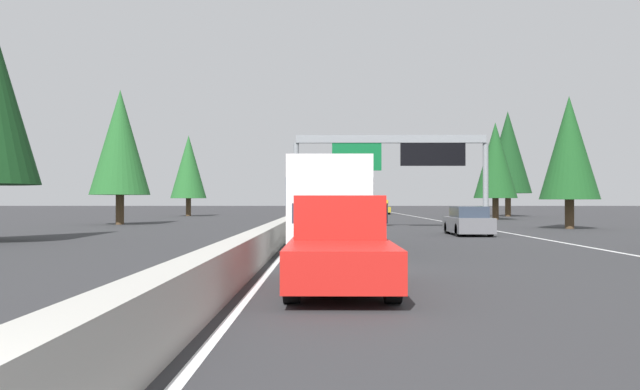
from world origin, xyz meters
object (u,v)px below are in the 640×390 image
at_px(box_truck_near_center, 326,202).
at_px(conifer_right_mid, 495,160).
at_px(conifer_left_mid, 189,167).
at_px(sedan_far_center, 468,222).
at_px(sedan_far_left, 327,206).
at_px(pickup_far_right, 381,207).
at_px(minivan_mid_right, 327,211).
at_px(conifer_right_far, 508,152).
at_px(sign_gantry_overhead, 394,154).
at_px(conifer_right_near, 569,148).
at_px(sedan_mid_left, 328,210).
at_px(pickup_distant_a, 340,242).
at_px(bus_mid_center, 329,202).
at_px(conifer_left_near, 120,143).

bearing_deg(box_truck_near_center, conifer_right_mid, -152.82).
bearing_deg(conifer_left_mid, sedan_far_center, -150.57).
height_order(sedan_far_left, sedan_far_center, same).
relative_size(box_truck_near_center, conifer_right_mid, 0.93).
distance_m(box_truck_near_center, pickup_far_right, 9.90).
height_order(minivan_mid_right, conifer_right_far, conifer_right_far).
relative_size(minivan_mid_right, conifer_left_mid, 0.54).
distance_m(sign_gantry_overhead, sedan_far_center, 10.23).
distance_m(pickup_far_right, conifer_left_mid, 25.76).
xyz_separation_m(conifer_right_near, conifer_right_mid, (19.68, -0.52, 0.45)).
height_order(pickup_far_right, conifer_right_far, conifer_right_far).
bearing_deg(box_truck_near_center, sedan_mid_left, -179.23).
bearing_deg(sign_gantry_overhead, conifer_right_far, -27.56).
relative_size(box_truck_near_center, minivan_mid_right, 1.70).
distance_m(sedan_mid_left, box_truck_near_center, 19.29).
distance_m(pickup_distant_a, conifer_right_mid, 49.75).
xyz_separation_m(sign_gantry_overhead, conifer_left_mid, (32.02, 20.22, 0.86)).
bearing_deg(bus_mid_center, conifer_right_mid, -23.46).
bearing_deg(minivan_mid_right, pickup_distant_a, -179.68).
height_order(sedan_mid_left, sedan_far_left, same).
xyz_separation_m(conifer_left_near, conifer_left_mid, (26.47, 0.60, -0.42)).
xyz_separation_m(sedan_mid_left, box_truck_near_center, (19.26, 0.26, 0.93)).
xyz_separation_m(box_truck_near_center, minivan_mid_right, (-40.16, -0.16, -0.66)).
height_order(sign_gantry_overhead, conifer_right_mid, conifer_right_mid).
bearing_deg(conifer_left_mid, conifer_right_mid, -113.29).
relative_size(pickup_distant_a, minivan_mid_right, 1.12).
relative_size(sedan_mid_left, conifer_right_far, 0.37).
relative_size(sign_gantry_overhead, box_truck_near_center, 1.49).
xyz_separation_m(conifer_right_mid, conifer_right_far, (12.39, -4.64, 1.68)).
xyz_separation_m(pickup_far_right, conifer_right_far, (-11.85, -13.30, 6.28)).
distance_m(pickup_distant_a, box_truck_near_center, 78.00).
bearing_deg(sedan_far_center, pickup_far_right, 0.11).
bearing_deg(bus_mid_center, sedan_far_left, -0.06).
xyz_separation_m(pickup_distant_a, pickup_far_right, (71.28, -6.87, 0.00)).
height_order(conifer_right_near, conifer_right_far, conifer_right_far).
xyz_separation_m(conifer_right_mid, conifer_left_near, (-12.85, 31.05, 0.54)).
bearing_deg(conifer_right_mid, minivan_mid_right, 120.33).
xyz_separation_m(sign_gantry_overhead, conifer_right_near, (-1.28, -10.90, 0.28)).
xyz_separation_m(sedan_far_center, pickup_far_right, (51.55, 0.10, 0.23)).
relative_size(pickup_distant_a, conifer_right_mid, 0.62).
relative_size(minivan_mid_right, conifer_right_mid, 0.55).
xyz_separation_m(sedan_mid_left, sedan_far_left, (55.60, -0.05, 0.00)).
relative_size(sedan_far_center, conifer_left_near, 0.44).
bearing_deg(pickup_distant_a, pickup_far_right, -5.50).
distance_m(sign_gantry_overhead, minivan_mid_right, 10.85).
bearing_deg(bus_mid_center, conifer_right_near, -42.62).
bearing_deg(sedan_far_center, sedan_far_left, 4.25).
xyz_separation_m(minivan_mid_right, sedan_far_center, (-18.11, -7.18, -0.27)).
relative_size(pickup_distant_a, conifer_right_near, 0.67).
distance_m(sedan_mid_left, conifer_right_near, 35.10).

